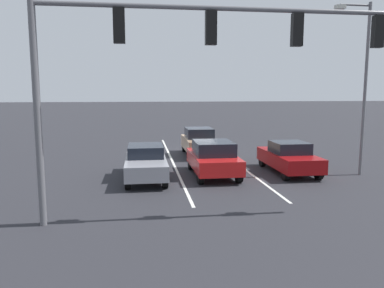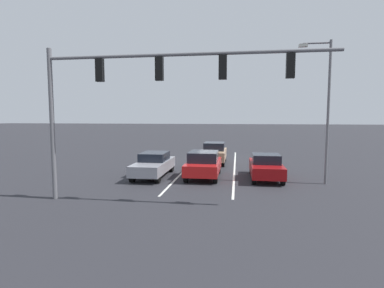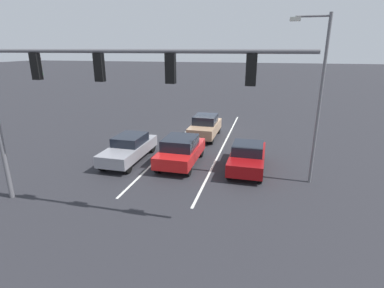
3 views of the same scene
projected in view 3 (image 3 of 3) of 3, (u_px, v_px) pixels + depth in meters
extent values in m
plane|color=#28282D|center=(208.00, 132.00, 23.34)|extent=(240.00, 240.00, 0.00)
cube|color=silver|center=(224.00, 145.00, 20.35)|extent=(0.12, 17.61, 0.01)
cube|color=silver|center=(176.00, 141.00, 21.15)|extent=(0.12, 17.61, 0.01)
cube|color=maroon|center=(247.00, 158.00, 16.04)|extent=(1.77, 4.25, 0.64)
cube|color=black|center=(248.00, 148.00, 15.80)|extent=(1.56, 1.68, 0.52)
cube|color=red|center=(261.00, 145.00, 17.77)|extent=(0.24, 0.06, 0.12)
cube|color=red|center=(240.00, 143.00, 18.06)|extent=(0.24, 0.06, 0.12)
cylinder|color=black|center=(260.00, 177.00, 14.52)|extent=(0.22, 0.63, 0.63)
cylinder|color=black|center=(229.00, 173.00, 14.88)|extent=(0.22, 0.63, 0.63)
cylinder|color=black|center=(262.00, 155.00, 17.40)|extent=(0.22, 0.63, 0.63)
cylinder|color=black|center=(236.00, 153.00, 17.76)|extent=(0.22, 0.63, 0.63)
cube|color=gray|center=(129.00, 150.00, 17.27)|extent=(1.73, 4.61, 0.63)
cube|color=black|center=(130.00, 139.00, 17.32)|extent=(1.52, 2.00, 0.51)
cube|color=red|center=(153.00, 137.00, 19.17)|extent=(0.24, 0.06, 0.12)
cube|color=red|center=(136.00, 136.00, 19.45)|extent=(0.24, 0.06, 0.12)
cylinder|color=black|center=(128.00, 167.00, 15.61)|extent=(0.22, 0.68, 0.68)
cylinder|color=black|center=(103.00, 164.00, 15.96)|extent=(0.22, 0.68, 0.68)
cylinder|color=black|center=(152.00, 147.00, 18.77)|extent=(0.22, 0.68, 0.68)
cylinder|color=black|center=(131.00, 145.00, 19.12)|extent=(0.22, 0.68, 0.68)
cube|color=red|center=(181.00, 153.00, 16.75)|extent=(1.92, 4.16, 0.64)
cube|color=black|center=(180.00, 143.00, 16.49)|extent=(1.69, 2.08, 0.59)
cube|color=red|center=(200.00, 140.00, 18.43)|extent=(0.24, 0.06, 0.12)
cube|color=red|center=(180.00, 139.00, 18.74)|extent=(0.24, 0.06, 0.12)
cylinder|color=black|center=(188.00, 169.00, 15.29)|extent=(0.22, 0.71, 0.71)
cylinder|color=black|center=(158.00, 166.00, 15.68)|extent=(0.22, 0.71, 0.71)
cylinder|color=black|center=(201.00, 151.00, 18.01)|extent=(0.22, 0.71, 0.71)
cylinder|color=black|center=(175.00, 149.00, 18.41)|extent=(0.22, 0.71, 0.71)
cube|color=tan|center=(205.00, 128.00, 21.76)|extent=(1.77, 4.07, 0.70)
cube|color=black|center=(205.00, 119.00, 21.65)|extent=(1.56, 1.94, 0.59)
cube|color=red|center=(218.00, 120.00, 23.40)|extent=(0.24, 0.06, 0.12)
cube|color=red|center=(203.00, 119.00, 23.69)|extent=(0.24, 0.06, 0.12)
cylinder|color=black|center=(211.00, 139.00, 20.36)|extent=(0.22, 0.70, 0.70)
cylinder|color=black|center=(190.00, 138.00, 20.72)|extent=(0.22, 0.70, 0.70)
cylinder|color=black|center=(218.00, 129.00, 23.01)|extent=(0.22, 0.70, 0.70)
cylinder|color=black|center=(199.00, 127.00, 23.37)|extent=(0.22, 0.70, 0.70)
cylinder|color=slate|center=(127.00, 51.00, 9.88)|extent=(11.92, 0.14, 0.14)
cube|color=black|center=(251.00, 70.00, 9.08)|extent=(0.32, 0.22, 0.95)
sphere|color=#4C0C0C|center=(252.00, 60.00, 9.14)|extent=(0.20, 0.20, 0.20)
sphere|color=#4C420C|center=(252.00, 70.00, 9.23)|extent=(0.20, 0.20, 0.20)
sphere|color=#19D83F|center=(251.00, 79.00, 9.32)|extent=(0.20, 0.20, 0.20)
cube|color=black|center=(171.00, 69.00, 9.69)|extent=(0.32, 0.22, 0.95)
sphere|color=#4C0C0C|center=(172.00, 59.00, 9.75)|extent=(0.20, 0.20, 0.20)
sphere|color=#4C420C|center=(172.00, 68.00, 9.84)|extent=(0.20, 0.20, 0.20)
sphere|color=#19D83F|center=(172.00, 77.00, 9.93)|extent=(0.20, 0.20, 0.20)
cube|color=black|center=(99.00, 68.00, 10.30)|extent=(0.32, 0.22, 0.95)
sphere|color=#4C0C0C|center=(101.00, 59.00, 10.36)|extent=(0.20, 0.20, 0.20)
sphere|color=#4C420C|center=(102.00, 67.00, 10.45)|extent=(0.20, 0.20, 0.20)
sphere|color=#19D83F|center=(102.00, 76.00, 10.54)|extent=(0.20, 0.20, 0.20)
cube|color=black|center=(36.00, 66.00, 10.91)|extent=(0.32, 0.22, 0.95)
sphere|color=#4C0C0C|center=(38.00, 58.00, 10.97)|extent=(0.20, 0.20, 0.20)
sphere|color=#4C420C|center=(39.00, 66.00, 11.06)|extent=(0.20, 0.20, 0.20)
sphere|color=#19D83F|center=(40.00, 74.00, 11.15)|extent=(0.20, 0.20, 0.20)
cylinder|color=slate|center=(319.00, 104.00, 13.49)|extent=(0.14, 0.14, 7.69)
cylinder|color=slate|center=(313.00, 16.00, 12.52)|extent=(1.40, 0.09, 0.09)
cube|color=beige|center=(295.00, 19.00, 12.72)|extent=(0.44, 0.24, 0.16)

